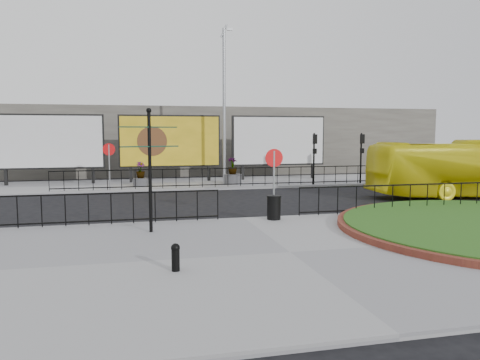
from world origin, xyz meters
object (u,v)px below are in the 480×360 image
object	(u,v)px
fingerpost_sign	(150,158)
planter_a	(141,177)
lamp_post	(224,104)
litter_bin	(274,207)
bollard	(176,256)
planter_b	(233,175)
billboard_mid	(170,141)
bus	(471,169)

from	to	relation	value
fingerpost_sign	planter_a	bearing A→B (deg)	79.37
lamp_post	litter_bin	size ratio (longest dim) A/B	10.87
bollard	litter_bin	distance (m)	6.66
fingerpost_sign	planter_b	world-z (taller)	fingerpost_sign
bollard	planter_a	size ratio (longest dim) A/B	0.45
billboard_mid	planter_b	distance (m)	4.46
planter_a	planter_b	distance (m)	5.36
planter_b	litter_bin	bearing A→B (deg)	-95.21
lamp_post	bus	size ratio (longest dim) A/B	0.92
lamp_post	planter_b	distance (m)	4.20
litter_bin	bus	world-z (taller)	bus
planter_a	litter_bin	bearing A→B (deg)	-69.63
fingerpost_sign	planter_a	world-z (taller)	fingerpost_sign
planter_a	billboard_mid	bearing A→B (deg)	46.62
billboard_mid	planter_a	xyz separation A→B (m)	(-1.86, -1.97, -1.96)
bus	planter_b	bearing A→B (deg)	57.99
litter_bin	lamp_post	bearing A→B (deg)	87.22
bollard	bus	bearing A→B (deg)	31.76
billboard_mid	bus	bearing A→B (deg)	-34.50
bollard	fingerpost_sign	bearing A→B (deg)	94.70
billboard_mid	lamp_post	distance (m)	4.23
bollard	litter_bin	size ratio (longest dim) A/B	0.73
billboard_mid	fingerpost_sign	size ratio (longest dim) A/B	1.64
lamp_post	planter_a	distance (m)	6.42
litter_bin	planter_b	size ratio (longest dim) A/B	0.55
lamp_post	bollard	size ratio (longest dim) A/B	14.88
fingerpost_sign	litter_bin	bearing A→B (deg)	3.93
planter_a	fingerpost_sign	bearing A→B (deg)	-89.93
bus	planter_a	xyz separation A→B (m)	(-15.65, 7.50, -0.75)
bus	planter_a	distance (m)	17.37
lamp_post	bollard	distance (m)	18.09
billboard_mid	bollard	bearing A→B (deg)	-94.53
bus	billboard_mid	bearing A→B (deg)	59.60
fingerpost_sign	planter_b	bearing A→B (deg)	56.49
planter_a	planter_b	xyz separation A→B (m)	(5.36, 0.00, 0.01)
fingerpost_sign	billboard_mid	bearing A→B (deg)	72.13
lamp_post	bollard	world-z (taller)	lamp_post
litter_bin	bus	bearing A→B (deg)	19.87
fingerpost_sign	bus	distance (m)	16.51
fingerpost_sign	bollard	bearing A→B (deg)	-96.00
billboard_mid	planter_a	world-z (taller)	billboard_mid
bollard	lamp_post	bearing A→B (deg)	75.12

